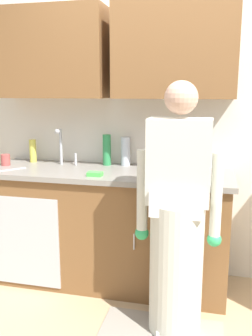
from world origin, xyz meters
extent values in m
cube|color=silver|center=(0.00, 1.05, 1.35)|extent=(4.80, 0.10, 2.70)
cube|color=brown|center=(-1.04, 0.83, 1.85)|extent=(0.91, 0.34, 0.70)
cube|color=brown|center=(-0.05, 0.83, 1.85)|extent=(0.91, 0.34, 0.70)
cube|color=brown|center=(-0.55, 0.70, 0.45)|extent=(1.90, 0.60, 0.90)
cube|color=#B7BABF|center=(-1.15, 0.39, 0.41)|extent=(0.60, 0.01, 0.72)
cylinder|color=silver|center=(-0.27, 0.39, 0.50)|extent=(0.01, 0.01, 0.12)
cylinder|color=silver|center=(0.16, 0.39, 0.50)|extent=(0.01, 0.01, 0.12)
cube|color=gray|center=(-0.55, 0.70, 0.92)|extent=(1.96, 0.66, 0.04)
cube|color=#B7BABF|center=(-0.96, 0.70, 0.92)|extent=(0.50, 0.36, 0.03)
cylinder|color=#B7BABF|center=(-1.00, 0.85, 1.09)|extent=(0.02, 0.02, 0.30)
sphere|color=#B7BABF|center=(-1.00, 0.79, 1.23)|extent=(0.04, 0.04, 0.04)
cylinder|color=#B7BABF|center=(-0.87, 0.85, 0.99)|extent=(0.02, 0.02, 0.10)
cube|color=white|center=(0.06, 0.15, 0.03)|extent=(0.20, 0.26, 0.06)
cylinder|color=beige|center=(0.06, 0.17, 0.44)|extent=(0.34, 0.34, 0.88)
cube|color=beige|center=(0.06, 0.17, 1.14)|extent=(0.38, 0.22, 0.52)
sphere|color=tan|center=(0.06, 0.17, 1.52)|extent=(0.20, 0.20, 0.20)
cube|color=white|center=(0.06, 0.05, 0.90)|extent=(0.32, 0.04, 0.16)
cylinder|color=beige|center=(-0.17, 0.19, 0.93)|extent=(0.07, 0.07, 0.55)
sphere|color=#33B266|center=(-0.17, 0.19, 0.65)|extent=(0.09, 0.09, 0.09)
cylinder|color=beige|center=(0.29, 0.19, 0.93)|extent=(0.07, 0.07, 0.55)
sphere|color=#33B266|center=(0.29, 0.19, 0.65)|extent=(0.09, 0.09, 0.09)
cylinder|color=silver|center=(-0.46, 0.93, 1.06)|extent=(0.08, 0.08, 0.24)
cylinder|color=#E05933|center=(-0.15, 0.88, 1.08)|extent=(0.07, 0.07, 0.28)
cylinder|color=#334CB2|center=(0.15, 0.89, 1.04)|extent=(0.06, 0.06, 0.21)
cylinder|color=#2D8C4C|center=(-0.61, 0.91, 1.07)|extent=(0.07, 0.07, 0.26)
cylinder|color=#D8D14C|center=(-1.29, 0.89, 1.04)|extent=(0.06, 0.06, 0.20)
cylinder|color=#B24C47|center=(-1.44, 0.70, 0.99)|extent=(0.08, 0.08, 0.09)
cube|color=silver|center=(-1.30, 0.54, 0.94)|extent=(0.17, 0.20, 0.01)
cube|color=#4CBF4C|center=(-0.59, 0.49, 0.96)|extent=(0.11, 0.07, 0.03)
camera|label=1|loc=(0.25, -2.04, 1.57)|focal=39.44mm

